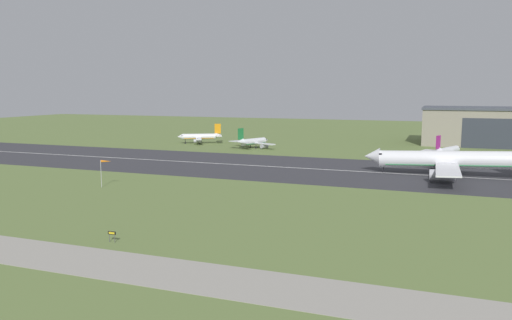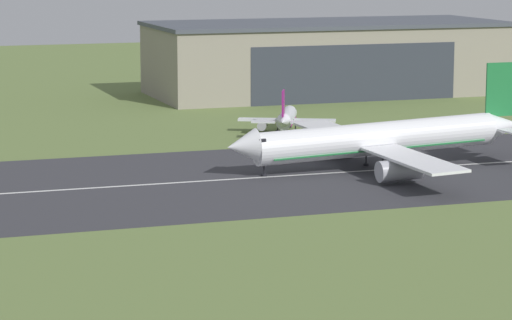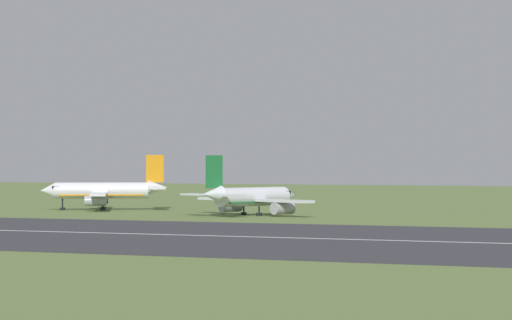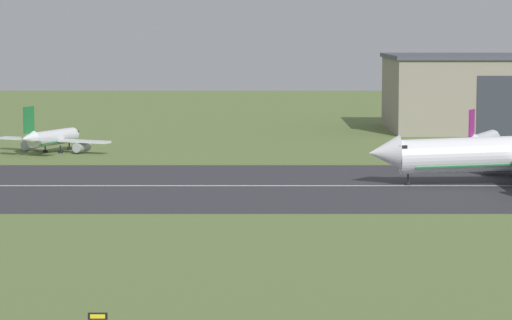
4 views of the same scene
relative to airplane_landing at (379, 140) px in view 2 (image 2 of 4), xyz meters
name	(u,v)px [view 2 (image 2 of 4)]	position (x,y,z in m)	size (l,w,h in m)	color
ground_plane	(179,305)	(-48.27, -60.48, -4.61)	(650.23, 650.23, 0.00)	olive
runway_strip	(69,190)	(-48.27, -1.06, -4.58)	(410.23, 52.61, 0.06)	#333338
runway_centreline	(69,189)	(-48.27, -1.06, -4.55)	(369.21, 0.70, 0.01)	silver
hangar_building	(327,58)	(29.70, 95.11, 3.85)	(82.46, 35.05, 16.90)	gray
airplane_landing	(379,140)	(0.00, 0.00, 0.00)	(50.04, 51.31, 15.89)	white
airplane_parked_centre	(287,118)	(-0.53, 39.79, -1.92)	(18.08, 20.61, 8.85)	silver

